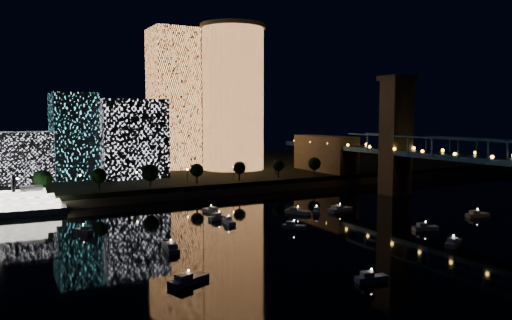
{
  "coord_description": "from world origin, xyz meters",
  "views": [
    {
      "loc": [
        -86.99,
        -107.19,
        33.59
      ],
      "look_at": [
        0.49,
        55.0,
        16.95
      ],
      "focal_mm": 35.0,
      "sensor_mm": 36.0,
      "label": 1
    }
  ],
  "objects": [
    {
      "name": "seawall",
      "position": [
        0.0,
        82.0,
        1.5
      ],
      "size": [
        420.0,
        6.0,
        3.0
      ],
      "primitive_type": "cube",
      "color": "#6B5E4C",
      "rests_on": "ground"
    },
    {
      "name": "far_bank",
      "position": [
        0.0,
        160.0,
        2.5
      ],
      "size": [
        420.0,
        160.0,
        5.0
      ],
      "primitive_type": "cube",
      "color": "black",
      "rests_on": "ground"
    },
    {
      "name": "esplanade_trees",
      "position": [
        -38.02,
        88.0,
        10.47
      ],
      "size": [
        166.43,
        6.88,
        8.94
      ],
      "color": "black",
      "rests_on": "far_bank"
    },
    {
      "name": "motorboats",
      "position": [
        -7.51,
        14.59,
        0.81
      ],
      "size": [
        125.38,
        86.97,
        2.78
      ],
      "color": "silver",
      "rests_on": "ground"
    },
    {
      "name": "tower_rectangular",
      "position": [
        1.06,
        148.9,
        41.93
      ],
      "size": [
        23.21,
        23.21,
        73.86
      ],
      "primitive_type": "cube",
      "color": "#FF9B51",
      "rests_on": "far_bank"
    },
    {
      "name": "midrise_blocks",
      "position": [
        -59.15,
        125.28,
        21.69
      ],
      "size": [
        105.32,
        35.03,
        38.44
      ],
      "color": "white",
      "rests_on": "far_bank"
    },
    {
      "name": "truss_bridge",
      "position": [
        65.0,
        3.72,
        16.25
      ],
      "size": [
        13.0,
        266.0,
        50.0
      ],
      "color": "#172D4A",
      "rests_on": "ground"
    },
    {
      "name": "street_lamps",
      "position": [
        -34.0,
        94.0,
        9.02
      ],
      "size": [
        132.7,
        0.7,
        5.65
      ],
      "color": "black",
      "rests_on": "far_bank"
    },
    {
      "name": "ground",
      "position": [
        0.0,
        0.0,
        0.0
      ],
      "size": [
        520.0,
        520.0,
        0.0
      ],
      "primitive_type": "plane",
      "color": "black",
      "rests_on": "ground"
    },
    {
      "name": "tower_cylindrical",
      "position": [
        27.51,
        130.41,
        42.76
      ],
      "size": [
        34.0,
        34.0,
        75.27
      ],
      "color": "#FF9B51",
      "rests_on": "far_bank"
    }
  ]
}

